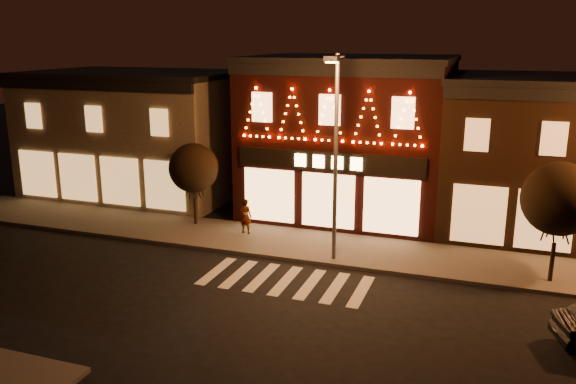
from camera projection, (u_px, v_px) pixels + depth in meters
The scene contains 9 objects.
ground at pixel (244, 326), 19.52m from camera, with size 120.00×120.00×0.00m, color black.
sidewalk_far at pixel (359, 251), 26.14m from camera, with size 44.00×4.00×0.15m, color #47423D.
building_left at pixel (138, 133), 35.56m from camera, with size 12.20×8.28×7.30m.
building_pulp at pixel (350, 136), 31.20m from camera, with size 10.20×8.34×8.30m.
building_right_a at pixel (544, 155), 28.23m from camera, with size 9.20×8.28×7.50m.
streetlamp_mid at pixel (335, 143), 23.61m from camera, with size 0.59×1.94×8.47m.
tree_left at pixel (194, 168), 29.07m from camera, with size 2.43×2.43×4.07m.
tree_right at pixel (559, 199), 22.00m from camera, with size 2.78×2.78×4.64m.
pedestrian at pixel (246, 216), 28.12m from camera, with size 0.62×0.40×1.69m, color gray.
Camera 1 is at (7.31, -16.26, 9.21)m, focal length 37.03 mm.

